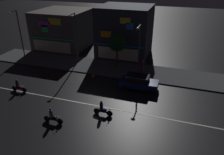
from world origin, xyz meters
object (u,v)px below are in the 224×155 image
(streetlamp_mid, at_px, (75,34))
(parked_car_near_kerb, at_px, (139,82))
(pedestrian_on_sidewalk, at_px, (143,67))
(motorcycle_following, at_px, (102,109))
(streetlamp_west, at_px, (19,30))
(motorcycle_trailing_far, at_px, (18,86))
(streetlamp_east, at_px, (139,46))
(traffic_cone, at_px, (93,75))
(motorcycle_opposite_lane, at_px, (52,117))

(streetlamp_mid, distance_m, parked_car_near_kerb, 11.77)
(pedestrian_on_sidewalk, relative_size, motorcycle_following, 0.98)
(streetlamp_west, height_order, parked_car_near_kerb, streetlamp_west)
(motorcycle_trailing_far, bearing_deg, parked_car_near_kerb, 18.15)
(streetlamp_east, height_order, traffic_cone, streetlamp_east)
(streetlamp_mid, bearing_deg, pedestrian_on_sidewalk, -4.71)
(streetlamp_west, height_order, motorcycle_opposite_lane, streetlamp_west)
(parked_car_near_kerb, bearing_deg, streetlamp_east, 103.89)
(streetlamp_east, distance_m, pedestrian_on_sidewalk, 3.03)
(streetlamp_east, height_order, parked_car_near_kerb, streetlamp_east)
(streetlamp_west, height_order, traffic_cone, streetlamp_west)
(motorcycle_following, xyz_separation_m, motorcycle_opposite_lane, (-3.82, -2.48, 0.00))
(streetlamp_east, relative_size, parked_car_near_kerb, 1.48)
(motorcycle_opposite_lane, height_order, traffic_cone, motorcycle_opposite_lane)
(streetlamp_west, bearing_deg, pedestrian_on_sidewalk, -0.30)
(parked_car_near_kerb, distance_m, motorcycle_following, 6.40)
(streetlamp_east, relative_size, motorcycle_trailing_far, 3.35)
(streetlamp_mid, xyz_separation_m, motorcycle_trailing_far, (-2.52, -9.66, -3.68))
(motorcycle_following, xyz_separation_m, motorcycle_trailing_far, (-10.50, 1.24, 0.00))
(streetlamp_east, relative_size, pedestrian_on_sidewalk, 3.43)
(streetlamp_east, bearing_deg, streetlamp_mid, 172.86)
(streetlamp_west, distance_m, parked_car_near_kerb, 19.81)
(streetlamp_east, bearing_deg, streetlamp_west, 178.59)
(streetlamp_west, xyz_separation_m, motorcycle_following, (16.88, -10.19, -3.70))
(streetlamp_east, bearing_deg, motorcycle_trailing_far, -144.10)
(streetlamp_mid, height_order, motorcycle_trailing_far, streetlamp_mid)
(streetlamp_west, bearing_deg, parked_car_near_kerb, -12.35)
(streetlamp_west, xyz_separation_m, pedestrian_on_sidewalk, (18.73, -0.10, -3.34))
(streetlamp_east, distance_m, parked_car_near_kerb, 4.92)
(streetlamp_mid, height_order, pedestrian_on_sidewalk, streetlamp_mid)
(parked_car_near_kerb, bearing_deg, motorcycle_trailing_far, -159.33)
(motorcycle_trailing_far, xyz_separation_m, traffic_cone, (6.49, 6.13, -0.36))
(motorcycle_opposite_lane, bearing_deg, streetlamp_east, -118.94)
(parked_car_near_kerb, relative_size, motorcycle_trailing_far, 2.26)
(motorcycle_trailing_far, bearing_deg, streetlamp_east, 33.38)
(motorcycle_following, relative_size, motorcycle_trailing_far, 1.00)
(streetlamp_mid, relative_size, motorcycle_trailing_far, 3.72)
(streetlamp_west, xyz_separation_m, traffic_cone, (12.87, -2.82, -4.05))
(streetlamp_west, distance_m, motorcycle_trailing_far, 11.60)
(streetlamp_mid, relative_size, parked_car_near_kerb, 1.64)
(motorcycle_opposite_lane, height_order, motorcycle_trailing_far, same)
(pedestrian_on_sidewalk, height_order, traffic_cone, pedestrian_on_sidewalk)
(pedestrian_on_sidewalk, height_order, motorcycle_opposite_lane, pedestrian_on_sidewalk)
(traffic_cone, bearing_deg, motorcycle_opposite_lane, -88.90)
(pedestrian_on_sidewalk, distance_m, motorcycle_trailing_far, 15.19)
(streetlamp_mid, height_order, traffic_cone, streetlamp_mid)
(streetlamp_east, xyz_separation_m, motorcycle_trailing_far, (-11.75, -8.50, -3.31))
(streetlamp_mid, distance_m, motorcycle_following, 13.99)
(pedestrian_on_sidewalk, xyz_separation_m, motorcycle_following, (-1.85, -10.09, -0.36))
(parked_car_near_kerb, xyz_separation_m, motorcycle_trailing_far, (-12.67, -4.78, -0.24))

